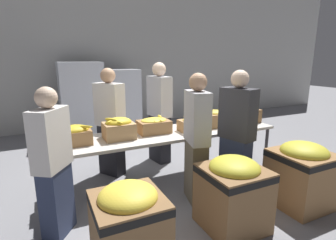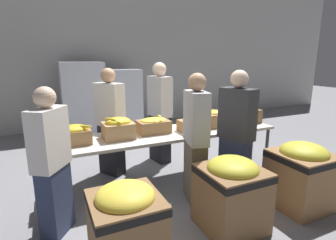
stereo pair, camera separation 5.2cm
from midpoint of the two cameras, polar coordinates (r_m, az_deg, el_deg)
name	(u,v)px [view 1 (the left image)]	position (r m, az deg, el deg)	size (l,w,h in m)	color
ground_plane	(173,179)	(4.10, 0.72, -12.73)	(30.00, 30.00, 0.00)	gray
wall_back	(109,51)	(7.28, -12.94, 14.53)	(16.00, 0.08, 4.00)	#B7B7B2
sorting_table	(173,135)	(3.84, 0.75, -3.19)	(3.17, 0.78, 0.75)	beige
banana_box_0	(75,135)	(3.45, -20.05, -3.00)	(0.41, 0.30, 0.25)	olive
banana_box_1	(119,128)	(3.53, -11.10, -1.72)	(0.40, 0.36, 0.30)	tan
banana_box_2	(154,125)	(3.75, -3.50, -1.13)	(0.45, 0.31, 0.24)	olive
banana_box_3	(194,124)	(3.85, 5.21, -0.86)	(0.42, 0.32, 0.22)	#A37A4C
banana_box_4	(217,118)	(4.19, 10.17, 0.45)	(0.39, 0.33, 0.26)	#A37A4C
banana_box_5	(245,114)	(4.55, 16.08, 1.20)	(0.46, 0.31, 0.29)	olive
volunteer_0	(110,123)	(4.11, -12.81, -0.71)	(0.43, 0.49, 1.66)	black
volunteer_1	(197,140)	(3.28, 5.79, -4.25)	(0.31, 0.48, 1.63)	#6B604C
volunteer_2	(159,114)	(4.54, -2.21, 1.39)	(0.30, 0.50, 1.73)	black
volunteer_3	(53,165)	(2.88, -24.19, -8.87)	(0.40, 0.46, 1.54)	#2D3856
volunteer_4	(236,136)	(3.48, 14.25, -3.32)	(0.33, 0.49, 1.66)	#2D3856
donation_bin_0	(129,222)	(2.50, -9.14, -21.01)	(0.61, 0.61, 0.74)	olive
donation_bin_1	(233,191)	(2.95, 13.45, -14.79)	(0.62, 0.62, 0.80)	olive
donation_bin_2	(302,172)	(3.66, 26.70, -10.13)	(0.65, 0.65, 0.81)	olive
pallet_stack_0	(82,101)	(6.38, -18.54, 4.04)	(1.00, 1.00, 1.72)	olive
pallet_stack_1	(120,101)	(6.66, -10.64, 4.07)	(0.94, 0.94, 1.54)	olive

